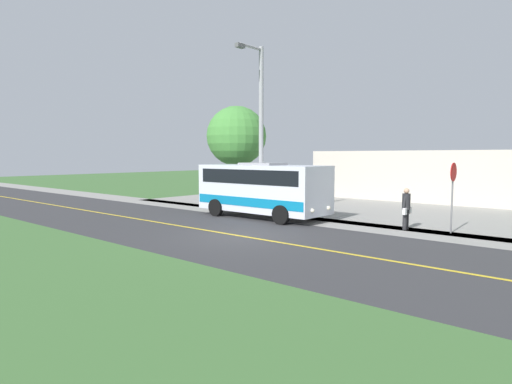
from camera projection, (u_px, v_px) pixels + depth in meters
ground_plane at (241, 236)px, 16.93m from camera, size 120.00×120.00×0.00m
road_surface at (241, 236)px, 16.93m from camera, size 8.00×100.00×0.01m
sidewalk at (314, 221)px, 20.85m from camera, size 2.40×100.00×0.01m
parking_lot_surface at (429, 212)px, 24.34m from camera, size 14.00×36.00×0.01m
road_centre_line at (241, 236)px, 16.93m from camera, size 0.16×100.00×0.00m
shuttle_bus_front at (263, 187)px, 21.98m from camera, size 2.75×7.03×2.80m
pedestrian_with_bags at (406, 207)px, 18.37m from camera, size 0.72×0.34×1.78m
stop_sign at (453, 185)px, 17.42m from camera, size 0.76×0.07×2.88m
street_light_pole at (260, 124)px, 22.27m from camera, size 1.97×0.24×8.73m
tree_curbside at (237, 136)px, 26.83m from camera, size 3.72×3.72×6.24m
commercial_building at (498, 176)px, 29.95m from camera, size 10.00×23.98×3.51m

